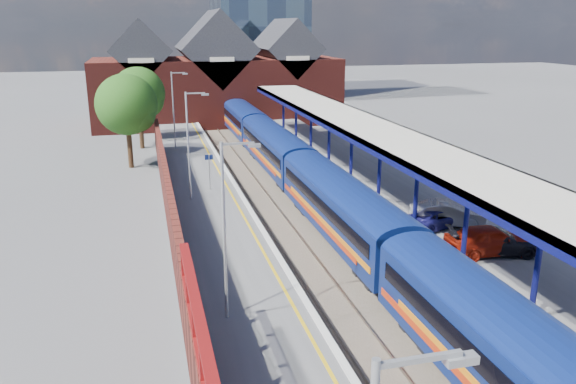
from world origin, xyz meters
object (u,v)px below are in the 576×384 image
train (303,171)px  parked_car_red (489,240)px  parked_car_silver (448,214)px  lamp_post_d (175,106)px  lamp_post_c (190,139)px  platform_sign (209,166)px  parked_car_blue (437,218)px  parked_car_dark (494,241)px  lamp_post_b (228,221)px

train → parked_car_red: (5.60, -14.17, -0.36)m
train → parked_car_silver: 11.45m
lamp_post_d → parked_car_red: lamp_post_d is taller
lamp_post_c → parked_car_silver: size_ratio=1.66×
platform_sign → parked_car_blue: bearing=-43.0°
parked_car_silver → parked_car_red: bearing=-161.3°
parked_car_blue → parked_car_silver: bearing=-101.0°
parked_car_dark → parked_car_blue: 4.25m
lamp_post_b → lamp_post_d: size_ratio=1.00×
lamp_post_b → parked_car_silver: bearing=28.4°
parked_car_red → parked_car_silver: parked_car_red is taller
lamp_post_d → parked_car_dark: 32.18m
lamp_post_d → parked_car_silver: lamp_post_d is taller
parked_car_silver → parked_car_dark: bearing=-157.5°
train → parked_car_blue: bearing=-63.2°
lamp_post_b → platform_sign: 18.20m
lamp_post_c → parked_car_silver: bearing=-32.5°
train → parked_car_blue: size_ratio=17.27×
parked_car_dark → lamp_post_c: bearing=62.4°
train → lamp_post_b: lamp_post_b is taller
train → lamp_post_b: (-7.86, -17.24, 2.87)m
parked_car_dark → train: bearing=38.2°
train → lamp_post_d: lamp_post_d is taller
train → platform_sign: size_ratio=26.36×
parked_car_silver → parked_car_blue: bearing=117.8°
lamp_post_b → platform_sign: bearing=85.7°
parked_car_dark → parked_car_blue: size_ratio=1.19×
parked_car_blue → train: bearing=8.6°
lamp_post_b → parked_car_red: lamp_post_b is taller
lamp_post_c → lamp_post_d: 16.00m
parked_car_red → parked_car_dark: size_ratio=0.98×
lamp_post_b → parked_car_red: 14.18m
parked_car_dark → lamp_post_b: bearing=118.3°
parked_car_silver → parked_car_blue: parked_car_silver is taller
train → parked_car_blue: (5.04, -9.98, -0.59)m
parked_car_dark → parked_car_blue: (-0.85, 4.16, -0.13)m
lamp_post_d → parked_car_blue: lamp_post_d is taller
lamp_post_c → lamp_post_d: size_ratio=1.00×
lamp_post_c → lamp_post_d: same height
lamp_post_b → lamp_post_d: (0.00, 32.00, 0.00)m
train → parked_car_silver: (5.74, -9.89, -0.43)m
lamp_post_b → parked_car_blue: (12.89, 7.25, -3.46)m
lamp_post_c → train: bearing=8.9°
platform_sign → parked_car_red: size_ratio=0.56×
platform_sign → train: bearing=-6.7°
lamp_post_c → lamp_post_d: bearing=90.0°
train → platform_sign: (-6.49, 0.76, 0.57)m
platform_sign → parked_car_blue: platform_sign is taller
train → lamp_post_d: size_ratio=9.42×
lamp_post_b → platform_sign: size_ratio=2.80×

